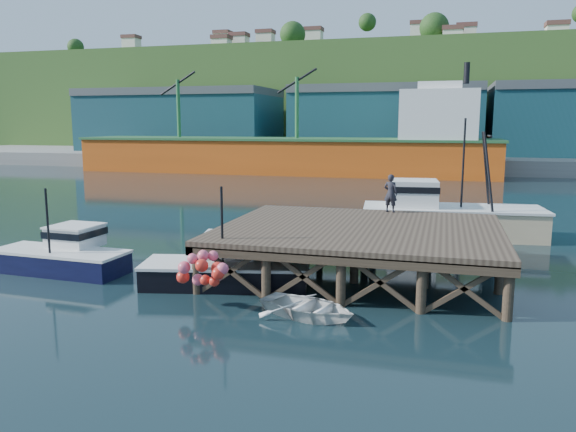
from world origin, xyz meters
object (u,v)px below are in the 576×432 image
(trawler, at_px, (448,213))
(boat_black, at_px, (227,266))
(boat_navy, at_px, (64,254))
(dinghy, at_px, (308,307))
(dockworker, at_px, (391,193))

(trawler, bearing_deg, boat_black, -130.53)
(boat_navy, bearing_deg, dinghy, -11.16)
(dinghy, bearing_deg, trawler, 2.86)
(dinghy, bearing_deg, boat_black, 73.34)
(trawler, height_order, dinghy, trawler)
(boat_navy, relative_size, boat_black, 0.88)
(dinghy, distance_m, dockworker, 11.06)
(boat_black, height_order, dockworker, boat_black)
(dockworker, bearing_deg, dinghy, 94.83)
(boat_black, relative_size, dockworker, 3.69)
(boat_navy, xyz_separation_m, dinghy, (12.03, -3.02, -0.41))
(boat_navy, distance_m, boat_black, 7.84)
(trawler, xyz_separation_m, dinghy, (-4.65, -15.80, -1.05))
(boat_navy, xyz_separation_m, trawler, (16.68, 12.79, 0.64))
(trawler, relative_size, dinghy, 3.01)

